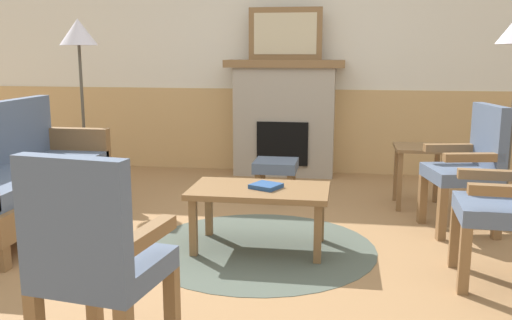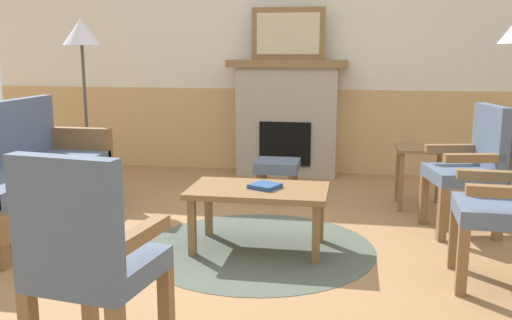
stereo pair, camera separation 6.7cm
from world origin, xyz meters
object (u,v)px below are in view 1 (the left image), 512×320
at_px(fireplace, 284,117).
at_px(floor_lamp_by_couch, 79,43).
at_px(couch, 22,179).
at_px(side_table, 420,159).
at_px(footstool, 276,168).
at_px(armchair_front_left, 94,255).
at_px(coffee_table, 259,195).
at_px(armchair_near_fireplace, 471,163).
at_px(book_on_table, 266,186).
at_px(framed_picture, 285,34).

distance_m(fireplace, floor_lamp_by_couch, 2.29).
bearing_deg(couch, side_table, 19.62).
xyz_separation_m(footstool, floor_lamp_by_couch, (-1.92, 0.00, 1.17)).
xyz_separation_m(fireplace, couch, (-1.81, -2.26, -0.26)).
bearing_deg(side_table, fireplace, 139.42).
distance_m(couch, floor_lamp_by_couch, 1.63).
xyz_separation_m(armchair_front_left, floor_lamp_by_couch, (-1.53, 3.06, 0.91)).
height_order(coffee_table, footstool, coffee_table).
xyz_separation_m(footstool, armchair_near_fireplace, (1.59, -0.76, 0.25)).
relative_size(coffee_table, armchair_near_fireplace, 0.98).
height_order(book_on_table, side_table, side_table).
bearing_deg(book_on_table, coffee_table, -179.60).
bearing_deg(book_on_table, footstool, 94.30).
relative_size(couch, side_table, 3.27).
xyz_separation_m(framed_picture, footstool, (0.03, -1.03, -1.28)).
xyz_separation_m(armchair_front_left, side_table, (1.68, 2.95, -0.10)).
distance_m(couch, coffee_table, 1.91).
bearing_deg(fireplace, armchair_near_fireplace, -47.73).
height_order(coffee_table, armchair_near_fireplace, armchair_near_fireplace).
height_order(armchair_front_left, floor_lamp_by_couch, floor_lamp_by_couch).
distance_m(framed_picture, footstool, 1.64).
xyz_separation_m(book_on_table, armchair_near_fireplace, (1.49, 0.65, 0.08)).
bearing_deg(coffee_table, footstool, 92.45).
height_order(fireplace, coffee_table, fireplace).
xyz_separation_m(coffee_table, floor_lamp_by_couch, (-1.98, 1.41, 1.06)).
height_order(side_table, floor_lamp_by_couch, floor_lamp_by_couch).
height_order(book_on_table, floor_lamp_by_couch, floor_lamp_by_couch).
relative_size(couch, book_on_table, 9.72).
bearing_deg(footstool, side_table, -4.90).
xyz_separation_m(fireplace, side_table, (1.33, -1.14, -0.22)).
height_order(couch, coffee_table, couch).
height_order(framed_picture, book_on_table, framed_picture).
bearing_deg(fireplace, floor_lamp_by_couch, -151.42).
height_order(footstool, side_table, side_table).
xyz_separation_m(armchair_near_fireplace, armchair_front_left, (-1.97, -2.30, 0.00)).
height_order(footstool, floor_lamp_by_couch, floor_lamp_by_couch).
distance_m(framed_picture, couch, 3.12).
bearing_deg(coffee_table, floor_lamp_by_couch, 144.53).
xyz_separation_m(couch, armchair_front_left, (1.46, -1.83, 0.14)).
bearing_deg(book_on_table, couch, 174.93).
height_order(framed_picture, coffee_table, framed_picture).
height_order(framed_picture, side_table, framed_picture).
relative_size(coffee_table, floor_lamp_by_couch, 0.57).
bearing_deg(floor_lamp_by_couch, couch, -86.73).
xyz_separation_m(armchair_near_fireplace, side_table, (-0.29, 0.65, -0.10)).
height_order(framed_picture, armchair_front_left, framed_picture).
bearing_deg(armchair_near_fireplace, side_table, 114.40).
bearing_deg(coffee_table, armchair_near_fireplace, 22.89).
bearing_deg(couch, footstool, 33.71).
distance_m(fireplace, book_on_table, 2.45).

